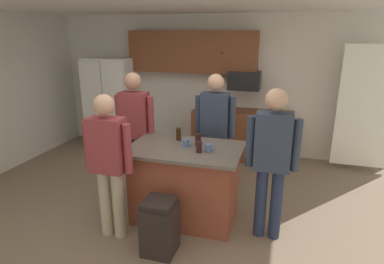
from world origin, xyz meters
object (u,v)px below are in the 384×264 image
object	(u,v)px
tumbler_amber	(199,147)
person_guest_left	(215,126)
glass_stout_tall	(179,134)
trash_bin	(160,227)
refrigerator	(113,103)
mug_blue_stoneware	(209,148)
person_elder_center	(135,126)
microwave_over_range	(245,80)
glass_short_whisky	(198,140)
person_guest_by_door	(272,155)
mug_ceramic_white	(186,143)
person_guest_right	(108,158)
kitchen_island	(185,183)

from	to	relation	value
tumbler_amber	person_guest_left	bearing A→B (deg)	90.76
glass_stout_tall	trash_bin	distance (m)	1.21
refrigerator	mug_blue_stoneware	xyz separation A→B (m)	(2.52, -2.25, 0.09)
refrigerator	person_elder_center	xyz separation A→B (m)	(1.35, -1.75, 0.12)
microwave_over_range	tumbler_amber	distance (m)	2.46
glass_short_whisky	person_guest_left	bearing A→B (deg)	85.02
person_guest_by_door	glass_stout_tall	size ratio (longest dim) A/B	10.76
person_guest_by_door	glass_stout_tall	bearing A→B (deg)	-10.22
mug_ceramic_white	trash_bin	size ratio (longest dim) A/B	0.20
microwave_over_range	mug_ceramic_white	xyz separation A→B (m)	(-0.38, -2.27, -0.46)
person_guest_by_door	glass_short_whisky	xyz separation A→B (m)	(-0.89, 0.23, 0.02)
glass_stout_tall	refrigerator	bearing A→B (deg)	136.49
mug_ceramic_white	tumbler_amber	xyz separation A→B (m)	(0.20, -0.14, 0.02)
tumbler_amber	glass_stout_tall	distance (m)	0.50
glass_stout_tall	trash_bin	world-z (taller)	glass_stout_tall
person_elder_center	glass_stout_tall	xyz separation A→B (m)	(0.70, -0.20, 0.00)
mug_blue_stoneware	trash_bin	distance (m)	1.02
person_guest_left	mug_ceramic_white	distance (m)	0.77
glass_stout_tall	tumbler_amber	bearing A→B (deg)	-43.95
person_guest_right	tumbler_amber	bearing A→B (deg)	-12.32
tumbler_amber	glass_short_whisky	xyz separation A→B (m)	(-0.07, 0.22, 0.01)
person_guest_by_door	microwave_over_range	bearing A→B (deg)	-68.79
person_elder_center	trash_bin	xyz separation A→B (m)	(0.81, -1.16, -0.72)
trash_bin	tumbler_amber	bearing A→B (deg)	67.22
person_guest_right	mug_ceramic_white	world-z (taller)	person_guest_right
mug_blue_stoneware	glass_short_whisky	size ratio (longest dim) A/B	0.81
microwave_over_range	mug_ceramic_white	world-z (taller)	microwave_over_range
person_elder_center	mug_blue_stoneware	xyz separation A→B (m)	(1.17, -0.50, -0.03)
kitchen_island	person_guest_right	distance (m)	1.03
person_guest_right	glass_stout_tall	bearing A→B (deg)	16.81
glass_stout_tall	mug_ceramic_white	bearing A→B (deg)	-51.48
mug_blue_stoneware	glass_stout_tall	world-z (taller)	glass_stout_tall
refrigerator	microwave_over_range	distance (m)	2.66
person_guest_left	person_guest_by_door	distance (m)	1.22
person_guest_right	person_guest_left	size ratio (longest dim) A/B	0.96
person_elder_center	person_guest_by_door	distance (m)	1.96
refrigerator	person_guest_left	bearing A→B (deg)	-30.30
kitchen_island	glass_stout_tall	world-z (taller)	glass_stout_tall
tumbler_amber	trash_bin	xyz separation A→B (m)	(-0.26, -0.62, -0.71)
kitchen_island	trash_bin	size ratio (longest dim) A/B	2.24
refrigerator	person_guest_right	distance (m)	3.17
microwave_over_range	kitchen_island	distance (m)	2.53
microwave_over_range	tumbler_amber	xyz separation A→B (m)	(-0.19, -2.41, -0.44)
microwave_over_range	person_guest_left	world-z (taller)	person_guest_left
person_guest_by_door	glass_short_whisky	world-z (taller)	person_guest_by_door
mug_ceramic_white	tumbler_amber	world-z (taller)	tumbler_amber
person_guest_left	trash_bin	world-z (taller)	person_guest_left
person_elder_center	mug_ceramic_white	world-z (taller)	person_elder_center
tumbler_amber	glass_short_whisky	distance (m)	0.23
refrigerator	person_guest_right	bearing A→B (deg)	-61.27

